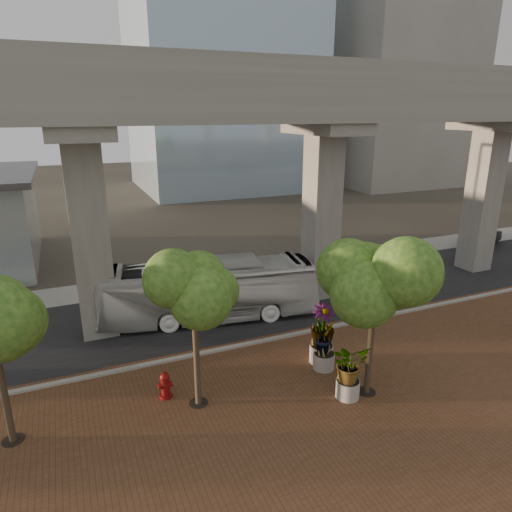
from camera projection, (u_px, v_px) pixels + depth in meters
name	position (u px, v px, depth m)	size (l,w,h in m)	color
ground	(233.00, 328.00, 22.38)	(160.00, 160.00, 0.00)	#312C24
brick_plaza	(315.00, 426.00, 15.35)	(70.00, 13.00, 0.06)	brown
asphalt_road	(219.00, 311.00, 24.12)	(90.00, 8.00, 0.04)	black
curb_strip	(248.00, 344.00, 20.60)	(70.00, 0.25, 0.16)	gray
far_sidewalk	(192.00, 278.00, 28.94)	(90.00, 3.00, 0.06)	gray
transit_viaduct	(216.00, 173.00, 21.92)	(72.00, 5.60, 12.40)	gray
midrise_block	(395.00, 97.00, 64.48)	(18.00, 16.00, 24.00)	#9C968C
transit_bus	(210.00, 291.00, 22.89)	(2.55, 10.88, 3.03)	silver
parked_car	(481.00, 236.00, 35.71)	(1.64, 4.73, 1.56)	black
fire_hydrant	(165.00, 385.00, 16.71)	(0.53, 0.47, 1.05)	maroon
planter_front	(349.00, 366.00, 16.48)	(1.94, 1.94, 2.13)	gray
planter_right	(322.00, 328.00, 18.77)	(2.40, 2.40, 2.57)	gray
planter_left	(325.00, 340.00, 18.35)	(1.93, 1.93, 2.13)	gray
street_tree_near_west	(194.00, 291.00, 15.18)	(3.62, 3.62, 6.02)	#4C3E2B
street_tree_near_east	(376.00, 274.00, 15.73)	(3.79, 3.79, 6.46)	#4C3E2B
streetlamp_east	(321.00, 196.00, 28.58)	(0.43, 1.26, 8.69)	#29292E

